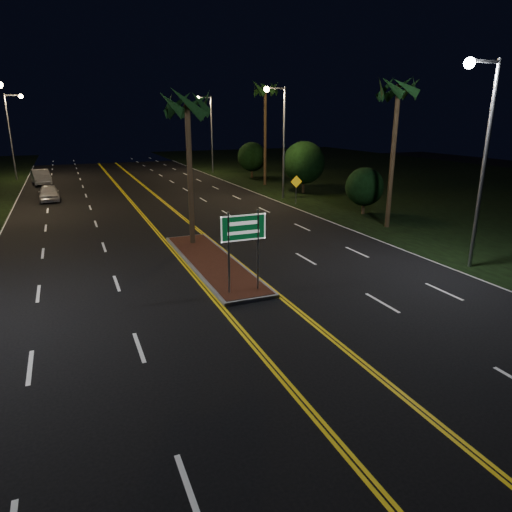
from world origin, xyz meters
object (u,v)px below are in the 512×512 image
palm_median (187,105)px  streetlight_left_far (13,127)px  streetlight_right_near (481,142)px  shrub_near (365,187)px  palm_right_far (265,90)px  car_far (41,176)px  median_island (212,262)px  highway_sign (243,235)px  warning_sign (296,186)px  shrub_mid (304,163)px  car_near (49,191)px  palm_right_near (399,89)px  shrub_far (252,157)px  streetlight_right_mid (280,130)px  streetlight_right_far (209,126)px

palm_median → streetlight_left_far: bearing=107.6°
streetlight_right_near → shrub_near: bearing=76.5°
palm_right_far → car_far: size_ratio=1.97×
median_island → highway_sign: highway_sign is taller
warning_sign → shrub_mid: bearing=61.1°
palm_median → streetlight_right_near: bearing=-38.7°
streetlight_left_far → car_near: (3.21, -15.49, -4.89)m
streetlight_right_near → palm_right_near: (1.89, 8.00, 2.56)m
highway_sign → palm_right_far: 30.81m
median_island → shrub_far: 32.19m
median_island → warning_sign: 16.39m
streetlight_right_mid → palm_right_near: (1.89, -12.00, 2.56)m
palm_median → warning_sign: size_ratio=3.67×
streetlight_right_mid → shrub_near: streetlight_right_mid is taller
streetlight_right_far → car_near: (-18.02, -13.49, -4.89)m
shrub_near → car_far: bearing=130.8°
streetlight_right_near → palm_right_near: 8.61m
median_island → car_near: bearing=109.0°
shrub_far → car_near: 22.55m
streetlight_left_far → median_island: bearing=-74.0°
car_far → warning_sign: 27.71m
highway_sign → palm_right_near: bearing=30.0°
streetlight_right_mid → palm_right_near: bearing=-81.1°
streetlight_left_far → shrub_far: 25.90m
streetlight_right_far → palm_median: 33.28m
palm_right_far → shrub_near: palm_right_far is taller
median_island → palm_median: bearing=90.0°
palm_median → highway_sign: bearing=-90.0°
streetlight_right_mid → streetlight_right_far: 20.00m
streetlight_right_mid → car_near: size_ratio=1.97×
palm_right_near → shrub_far: (1.30, 26.00, -5.88)m
median_island → car_far: car_far is taller
streetlight_left_far → palm_right_near: palm_right_near is taller
streetlight_right_far → palm_right_near: bearing=-86.6°
palm_right_near → car_near: 28.19m
streetlight_right_near → warning_sign: streetlight_right_near is taller
shrub_mid → palm_right_near: bearing=-96.1°
palm_median → shrub_near: palm_median is taller
highway_sign → palm_median: (0.00, 7.70, 4.87)m
streetlight_right_near → car_far: bearing=116.9°
streetlight_right_mid → shrub_far: streetlight_right_mid is taller
highway_sign → streetlight_right_mid: size_ratio=0.36×
shrub_near → shrub_far: (0.30, 22.00, 0.39)m
streetlight_left_far → shrub_mid: 31.85m
streetlight_right_mid → palm_right_far: (2.19, 8.00, 3.49)m
shrub_mid → warning_sign: bearing=-124.0°
palm_right_near → streetlight_right_far: bearing=93.4°
car_far → streetlight_right_mid: bearing=-49.8°
median_island → shrub_far: (13.80, 29.00, 2.25)m
shrub_near → palm_right_near: bearing=-104.0°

